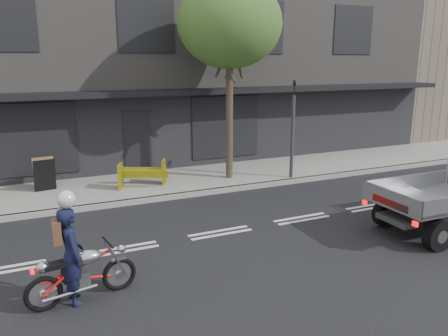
% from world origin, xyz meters
% --- Properties ---
extents(ground, '(80.00, 80.00, 0.00)m').
position_xyz_m(ground, '(0.00, 0.00, 0.00)').
color(ground, black).
rests_on(ground, ground).
extents(sidewalk, '(32.00, 3.20, 0.15)m').
position_xyz_m(sidewalk, '(0.00, 4.70, 0.07)').
color(sidewalk, gray).
rests_on(sidewalk, ground).
extents(kerb, '(32.00, 0.20, 0.15)m').
position_xyz_m(kerb, '(0.00, 3.10, 0.07)').
color(kerb, gray).
rests_on(kerb, ground).
extents(building_main, '(26.00, 10.00, 8.00)m').
position_xyz_m(building_main, '(0.00, 11.30, 4.00)').
color(building_main, slate).
rests_on(building_main, ground).
extents(building_neighbour, '(14.00, 10.00, 10.00)m').
position_xyz_m(building_neighbour, '(20.00, 11.30, 5.00)').
color(building_neighbour, brown).
rests_on(building_neighbour, ground).
extents(street_tree, '(3.40, 3.40, 6.74)m').
position_xyz_m(street_tree, '(2.20, 4.20, 5.28)').
color(street_tree, '#382B21').
rests_on(street_tree, ground).
extents(traffic_light_pole, '(0.12, 0.12, 3.50)m').
position_xyz_m(traffic_light_pole, '(4.20, 3.35, 1.65)').
color(traffic_light_pole, '#2D2D30').
rests_on(traffic_light_pole, ground).
extents(motorcycle, '(1.95, 0.57, 1.01)m').
position_xyz_m(motorcycle, '(-3.45, -1.83, 0.52)').
color(motorcycle, black).
rests_on(motorcycle, ground).
extents(rider, '(0.50, 0.69, 1.75)m').
position_xyz_m(rider, '(-3.60, -1.83, 0.87)').
color(rider, black).
rests_on(rider, ground).
extents(construction_barrier, '(1.65, 1.18, 0.86)m').
position_xyz_m(construction_barrier, '(-0.84, 4.13, 0.58)').
color(construction_barrier, '#F2EE0C').
rests_on(construction_barrier, sidewalk).
extents(sandwich_board, '(0.70, 0.52, 1.02)m').
position_xyz_m(sandwich_board, '(-3.75, 5.04, 0.66)').
color(sandwich_board, black).
rests_on(sandwich_board, sidewalk).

